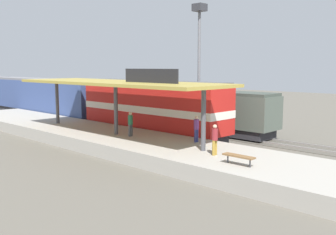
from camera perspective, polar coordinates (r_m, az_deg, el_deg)
The scene contains 13 objects.
ground_plane at distance 32.99m, azimuth 1.49°, elevation -2.57°, with size 120.00×120.00×0.00m, color #5B564C.
track_near at distance 31.57m, azimuth -0.97°, elevation -2.97°, with size 3.20×110.00×0.16m.
track_far at distance 34.92m, azimuth 4.37°, elevation -1.98°, with size 3.20×110.00×0.16m.
platform at distance 28.47m, azimuth -7.53°, elevation -3.32°, with size 6.00×44.00×0.90m, color #9E998E.
station_canopy at distance 27.93m, azimuth -7.56°, elevation 4.91°, with size 5.20×18.00×4.70m.
platform_bench at distance 19.64m, azimuth 10.28°, elevation -5.60°, with size 0.44×1.70×0.50m.
locomotive at distance 32.03m, azimuth -2.41°, elevation 1.47°, with size 2.93×14.43×4.44m.
passenger_carriage_front at distance 46.70m, azimuth -17.86°, elevation 2.88°, with size 2.90×20.00×4.24m.
freight_car at distance 33.78m, azimuth 6.25°, elevation 1.00°, with size 2.80×12.00×3.54m.
light_mast at distance 38.65m, azimuth 4.58°, elevation 11.37°, with size 1.10×1.10×11.70m.
person_waiting at distance 25.14m, azimuth 4.16°, elevation -1.46°, with size 0.34×0.34×1.71m.
person_walking at distance 21.53m, azimuth 6.84°, elevation -3.00°, with size 0.34×0.34×1.71m.
person_boarding at distance 27.33m, azimuth -5.51°, elevation -0.76°, with size 0.34×0.34×1.71m.
Camera 1 is at (-21.97, -21.93, 5.74)m, focal length 41.78 mm.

